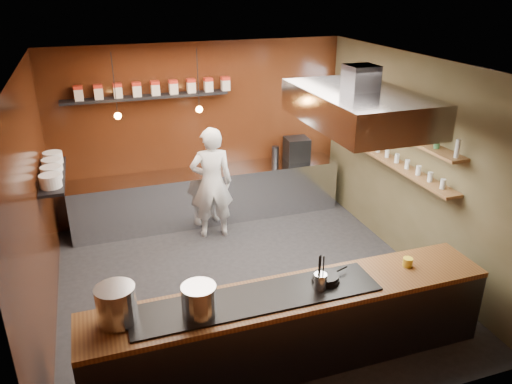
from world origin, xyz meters
name	(u,v)px	position (x,y,z in m)	size (l,w,h in m)	color
floor	(247,284)	(0.00, 0.00, 0.00)	(5.00, 5.00, 0.00)	black
back_wall	(202,132)	(0.00, 2.50, 1.50)	(5.00, 5.00, 0.00)	#351609
left_wall	(36,212)	(-2.50, 0.00, 1.50)	(5.00, 5.00, 0.00)	#351609
right_wall	(413,163)	(2.50, 0.00, 1.50)	(5.00, 5.00, 0.00)	#4D482C
ceiling	(245,65)	(0.00, 0.00, 3.00)	(5.00, 5.00, 0.00)	silver
window_pane	(354,109)	(2.45, 1.70, 1.90)	(1.00, 1.00, 0.00)	white
prep_counter	(209,195)	(0.00, 2.17, 0.45)	(4.60, 0.65, 0.90)	silver
pass_counter	(292,327)	(0.00, -1.60, 0.47)	(4.40, 0.72, 0.94)	#38383D
tin_shelf	(146,97)	(-0.90, 2.36, 2.20)	(2.60, 0.26, 0.04)	black
plate_shelf	(53,176)	(-2.34, 1.00, 1.55)	(0.30, 1.40, 0.04)	black
bottle_shelf_upper	(395,130)	(2.34, 0.30, 1.92)	(0.26, 2.80, 0.04)	brown
bottle_shelf_lower	(391,161)	(2.34, 0.30, 1.45)	(0.26, 2.80, 0.04)	brown
extractor_hood	(358,107)	(1.30, -0.40, 2.51)	(1.20, 2.00, 0.72)	#38383D
pendant_left	(117,112)	(-1.40, 1.70, 2.15)	(0.10, 0.10, 0.95)	black
pendant_right	(199,106)	(-0.20, 1.70, 2.15)	(0.10, 0.10, 0.95)	black
storage_tins	(155,88)	(-0.75, 2.36, 2.33)	(2.43, 0.13, 0.22)	beige
plate_stacks	(52,169)	(-2.34, 1.00, 1.65)	(0.26, 1.16, 0.16)	white
bottles	(396,121)	(2.34, 0.30, 2.06)	(0.06, 2.66, 0.24)	silver
wine_glasses	(392,156)	(2.34, 0.30, 1.53)	(0.07, 2.37, 0.13)	silver
stockpot_large	(116,304)	(-1.77, -1.52, 1.12)	(0.38, 0.38, 0.37)	silver
stockpot_small	(199,300)	(-1.02, -1.68, 1.10)	(0.34, 0.34, 0.32)	silver
utensil_crock	(320,281)	(0.27, -1.66, 1.03)	(0.14, 0.14, 0.18)	silver
frying_pan	(326,278)	(0.40, -1.55, 0.98)	(0.46, 0.30, 0.08)	black
butter_jar	(408,262)	(1.42, -1.55, 0.97)	(0.11, 0.11, 0.10)	yellow
espresso_machine	(297,149)	(1.66, 2.23, 1.10)	(0.41, 0.39, 0.41)	black
chef	(212,183)	(-0.08, 1.58, 0.92)	(0.67, 0.44, 1.84)	silver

